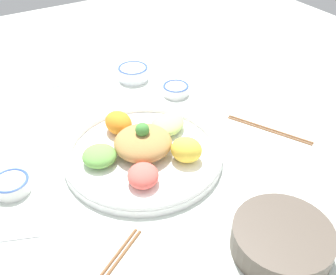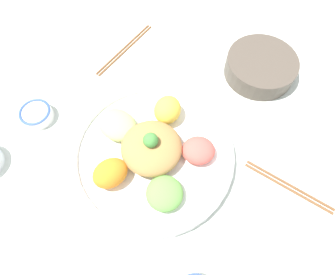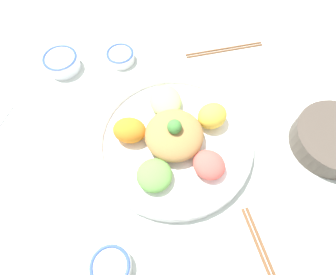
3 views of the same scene
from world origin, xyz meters
The scene contains 9 objects.
ground_plane centered at (0.00, 0.00, 0.00)m, with size 2.40×2.40×0.00m, color silver.
salad_platter centered at (0.01, -0.02, 0.03)m, with size 0.40×0.40×0.11m.
sauce_bowl_red centered at (-0.37, 0.14, 0.03)m, with size 0.10×0.10×0.05m.
rice_bowl_blue centered at (-0.04, -0.34, 0.02)m, with size 0.08×0.08×0.03m.
sauce_bowl_dark centered at (-0.21, 0.21, 0.02)m, with size 0.08×0.08×0.03m.
side_serving_bowl centered at (0.40, 0.07, 0.03)m, with size 0.20×0.20×0.06m.
chopsticks_pair_near centered at (0.09, 0.33, 0.00)m, with size 0.23×0.13×0.01m.
chopsticks_pair_far centered at (0.27, -0.24, 0.00)m, with size 0.13×0.20×0.01m.
serving_spoon_extra centered at (-0.45, -0.04, 0.00)m, with size 0.04×0.13×0.01m.
Camera 3 is at (0.08, -0.34, 0.65)m, focal length 30.00 mm.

